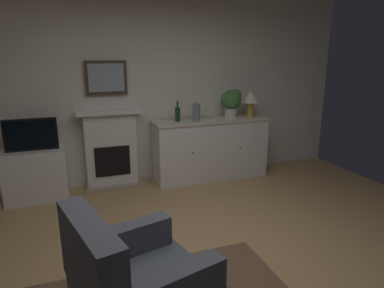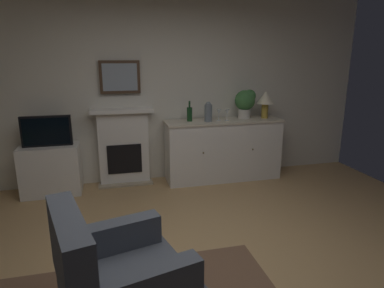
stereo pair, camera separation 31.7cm
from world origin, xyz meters
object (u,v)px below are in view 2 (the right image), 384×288
(fireplace_unit, at_px, (124,147))
(sideboard_cabinet, at_px, (223,150))
(table_lamp, at_px, (265,100))
(potted_plant_small, at_px, (246,101))
(tv_set, at_px, (47,131))
(wine_bottle, at_px, (190,114))
(armchair, at_px, (117,282))
(framed_picture, at_px, (120,77))
(wine_glass_left, at_px, (219,112))
(vase_decorative, at_px, (208,112))
(wine_glass_center, at_px, (227,112))
(tv_cabinet, at_px, (51,170))

(fireplace_unit, distance_m, sideboard_cabinet, 1.46)
(table_lamp, xyz_separation_m, potted_plant_small, (-0.30, 0.05, -0.02))
(fireplace_unit, distance_m, tv_set, 1.04)
(sideboard_cabinet, height_order, wine_bottle, wine_bottle)
(armchair, bearing_deg, wine_bottle, 66.99)
(framed_picture, distance_m, wine_bottle, 1.09)
(wine_glass_left, bearing_deg, vase_decorative, -168.09)
(table_lamp, xyz_separation_m, wine_glass_left, (-0.73, -0.01, -0.16))
(table_lamp, xyz_separation_m, wine_bottle, (-1.15, 0.03, -0.17))
(tv_set, bearing_deg, wine_bottle, 1.15)
(wine_glass_center, bearing_deg, fireplace_unit, 170.88)
(wine_bottle, height_order, wine_glass_left, wine_bottle)
(tv_cabinet, xyz_separation_m, potted_plant_small, (2.77, 0.03, 0.83))
(wine_glass_center, xyz_separation_m, vase_decorative, (-0.28, 0.01, 0.02))
(wine_glass_left, xyz_separation_m, wine_glass_center, (0.11, -0.04, 0.00))
(tv_cabinet, distance_m, armchair, 2.75)
(framed_picture, bearing_deg, wine_bottle, -11.56)
(potted_plant_small, bearing_deg, vase_decorative, -171.02)
(framed_picture, height_order, wine_glass_center, framed_picture)
(wine_glass_left, relative_size, vase_decorative, 0.59)
(tv_set, xyz_separation_m, armchair, (0.79, -2.61, -0.49))
(wine_glass_left, distance_m, vase_decorative, 0.17)
(wine_bottle, bearing_deg, tv_cabinet, -179.54)
(sideboard_cabinet, xyz_separation_m, armchair, (-1.63, -2.62, -0.07))
(table_lamp, relative_size, wine_bottle, 1.38)
(table_lamp, bearing_deg, wine_glass_left, -178.88)
(sideboard_cabinet, distance_m, armchair, 3.09)
(wine_bottle, height_order, tv_set, wine_bottle)
(wine_glass_left, xyz_separation_m, tv_cabinet, (-2.34, 0.03, -0.69))
(sideboard_cabinet, relative_size, tv_cabinet, 2.30)
(framed_picture, xyz_separation_m, vase_decorative, (1.19, -0.27, -0.48))
(wine_bottle, relative_size, wine_glass_center, 1.76)
(tv_cabinet, bearing_deg, wine_glass_center, -1.74)
(fireplace_unit, height_order, vase_decorative, vase_decorative)
(tv_cabinet, relative_size, armchair, 0.77)
(sideboard_cabinet, distance_m, table_lamp, 0.97)
(fireplace_unit, bearing_deg, vase_decorative, -10.78)
(framed_picture, relative_size, wine_glass_left, 3.33)
(table_lamp, height_order, vase_decorative, table_lamp)
(potted_plant_small, bearing_deg, wine_glass_left, -172.18)
(wine_glass_center, relative_size, vase_decorative, 0.59)
(wine_bottle, relative_size, tv_set, 0.47)
(tv_cabinet, distance_m, tv_set, 0.54)
(wine_bottle, bearing_deg, armchair, -113.01)
(wine_bottle, bearing_deg, fireplace_unit, 171.11)
(sideboard_cabinet, xyz_separation_m, tv_cabinet, (-2.42, 0.02, -0.12))
(wine_glass_center, distance_m, tv_cabinet, 2.55)
(fireplace_unit, xyz_separation_m, wine_glass_left, (1.36, -0.19, 0.48))
(wine_glass_center, bearing_deg, armchair, -122.95)
(vase_decorative, relative_size, potted_plant_small, 0.65)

